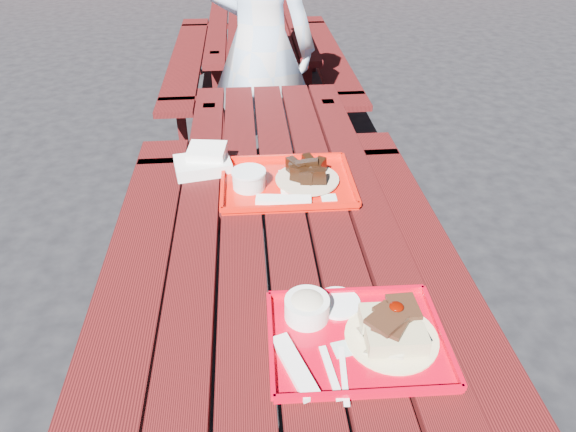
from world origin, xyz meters
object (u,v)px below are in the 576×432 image
object	(u,v)px
picnic_table_near	(285,251)
far_tray	(285,181)
near_tray	(356,327)
person	(260,46)
picnic_table_far	(257,39)

from	to	relation	value
picnic_table_near	far_tray	size ratio (longest dim) A/B	4.88
near_tray	person	bearing A→B (deg)	94.11
picnic_table_far	far_tray	world-z (taller)	far_tray
picnic_table_far	near_tray	distance (m)	3.41
far_tray	picnic_table_far	bearing A→B (deg)	90.31
picnic_table_far	near_tray	bearing A→B (deg)	-87.79
near_tray	person	distance (m)	2.09
picnic_table_far	far_tray	distance (m)	2.66
picnic_table_near	picnic_table_far	size ratio (longest dim) A/B	1.00
near_tray	far_tray	bearing A→B (deg)	98.89
picnic_table_far	person	distance (m)	1.36
picnic_table_far	person	xyz separation A→B (m)	(-0.02, -1.32, 0.33)
near_tray	far_tray	distance (m)	0.76
picnic_table_near	person	distance (m)	1.51
picnic_table_near	far_tray	xyz separation A→B (m)	(0.01, 0.14, 0.21)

